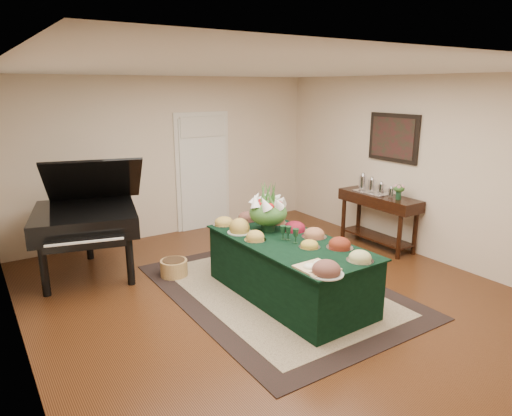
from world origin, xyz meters
TOP-DOWN VIEW (x-y plane):
  - ground at (0.00, 0.00)m, footprint 6.00×6.00m
  - area_rug at (0.13, 0.02)m, footprint 2.46×3.44m
  - kitchen_doorway at (0.60, 2.97)m, footprint 1.05×0.07m
  - buffet_table at (0.14, -0.21)m, footprint 1.10×2.24m
  - food_platters at (0.17, -0.07)m, footprint 0.98×2.38m
  - cutting_board at (-0.15, -1.05)m, footprint 0.37×0.37m
  - green_goblets at (0.13, -0.22)m, footprint 0.13×0.26m
  - floral_centerpiece at (0.16, 0.26)m, footprint 0.51×0.51m
  - grand_piano at (-1.72, 1.86)m, footprint 1.71×1.82m
  - wicker_basket at (-0.78, 1.16)m, footprint 0.37×0.37m
  - mahogany_sideboard at (2.49, 0.51)m, footprint 0.45×1.41m
  - tea_service at (2.50, 0.64)m, footprint 0.34×0.74m
  - pink_bouquet at (2.49, 0.14)m, footprint 0.19×0.19m
  - wall_painting at (2.72, 0.51)m, footprint 0.05×0.95m

SIDE VIEW (x-z plane):
  - ground at x=0.00m, z-range 0.00..0.00m
  - area_rug at x=0.13m, z-range 0.00..0.01m
  - wicker_basket at x=-0.78m, z-range 0.00..0.23m
  - buffet_table at x=0.14m, z-range 0.00..0.74m
  - mahogany_sideboard at x=2.49m, z-range 0.24..1.10m
  - cutting_board at x=-0.15m, z-range 0.72..0.82m
  - food_platters at x=0.17m, z-range 0.72..0.86m
  - grand_piano at x=-1.72m, z-range -0.01..1.63m
  - green_goblets at x=0.13m, z-range 0.74..0.92m
  - tea_service at x=2.50m, z-range 0.83..1.12m
  - pink_bouquet at x=2.49m, z-range 0.90..1.14m
  - kitchen_doorway at x=0.60m, z-range -0.03..2.07m
  - floral_centerpiece at x=0.16m, z-range 0.78..1.29m
  - wall_painting at x=2.72m, z-range 1.38..2.12m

